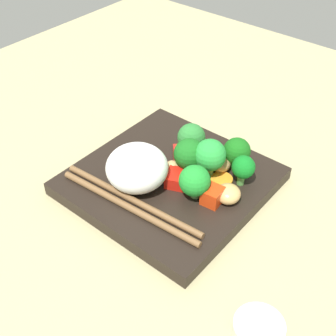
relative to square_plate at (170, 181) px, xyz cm
name	(u,v)px	position (x,y,z in cm)	size (l,w,h in cm)	color
ground_plane	(170,191)	(0.00, 0.00, -1.96)	(110.00, 110.00, 2.00)	tan
square_plate	(170,181)	(0.00, 0.00, 0.00)	(24.04, 24.04, 1.91)	black
rice_mound	(137,168)	(-2.20, -4.08, 3.84)	(8.14, 8.09, 5.78)	white
broccoli_floret_0	(210,156)	(4.05, 3.25, 4.53)	(4.31, 4.31, 5.85)	#69A24D
broccoli_floret_1	(243,168)	(8.24, 4.95, 3.60)	(3.10, 3.10, 4.30)	#59A146
broccoli_floret_2	(191,138)	(-0.66, 5.46, 3.94)	(3.92, 3.92, 5.14)	#63AD4E
broccoli_floret_3	(189,155)	(1.48, 2.23, 4.03)	(4.26, 4.26, 5.35)	#559F40
broccoli_floret_4	(195,181)	(5.07, -1.34, 3.78)	(4.04, 4.04, 4.99)	#598F48
broccoli_floret_5	(237,152)	(5.76, 7.18, 3.63)	(3.76, 3.76, 4.72)	#68A554
carrot_slice_0	(208,184)	(5.21, 1.65, 1.21)	(2.12, 2.12, 0.52)	orange
carrot_slice_1	(219,155)	(2.70, 7.78, 1.25)	(2.34, 2.34, 0.59)	orange
carrot_slice_2	(222,180)	(6.04, 3.54, 1.22)	(2.92, 2.92, 0.52)	orange
pepper_chunk_0	(182,155)	(-0.80, 3.57, 2.01)	(2.46, 2.34, 2.11)	red
pepper_chunk_1	(178,179)	(1.89, -0.57, 1.83)	(3.14, 3.03, 1.74)	red
pepper_chunk_2	(212,196)	(7.37, -0.57, 2.09)	(2.51, 2.33, 2.27)	red
chicken_piece_0	(171,167)	(-0.46, 0.65, 1.86)	(2.74, 2.12, 1.81)	tan
chicken_piece_2	(228,194)	(8.67, 1.01, 2.06)	(3.40, 3.21, 2.21)	tan
chicken_piece_3	(219,161)	(4.16, 5.52, 2.27)	(3.94, 3.12, 2.63)	tan
chopstick_pair	(129,202)	(-0.48, -7.67, 1.38)	(21.44, 3.63, 0.85)	brown
sauce_cup	(258,330)	(20.97, -11.63, -0.02)	(5.22, 5.22, 1.87)	silver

